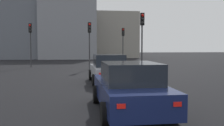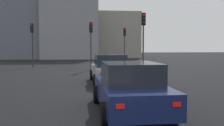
% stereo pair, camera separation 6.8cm
% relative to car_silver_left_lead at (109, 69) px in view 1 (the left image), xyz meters
% --- Properties ---
extents(car_silver_left_lead, '(4.15, 2.14, 1.61)m').
position_rel_car_silver_left_lead_xyz_m(car_silver_left_lead, '(0.00, 0.00, 0.00)').
color(car_silver_left_lead, '#A8AAB2').
rests_on(car_silver_left_lead, ground_plane).
extents(car_navy_left_second, '(4.51, 2.13, 1.57)m').
position_rel_car_silver_left_lead_xyz_m(car_navy_left_second, '(-6.37, 0.08, -0.01)').
color(car_navy_left_second, '#141E4C').
rests_on(car_navy_left_second, ground_plane).
extents(traffic_light_near_left, '(0.32, 0.28, 4.49)m').
position_rel_car_silver_left_lead_xyz_m(traffic_light_near_left, '(3.97, -2.93, 2.45)').
color(traffic_light_near_left, '#2D2D30').
rests_on(traffic_light_near_left, ground_plane).
extents(traffic_light_near_right, '(0.32, 0.30, 4.32)m').
position_rel_car_silver_left_lead_xyz_m(traffic_light_near_right, '(11.75, 6.44, 2.33)').
color(traffic_light_near_right, '#2D2D30').
rests_on(traffic_light_near_right, ground_plane).
extents(traffic_light_far_left, '(0.33, 0.31, 4.18)m').
position_rel_car_silver_left_lead_xyz_m(traffic_light_far_left, '(8.33, 0.74, 2.23)').
color(traffic_light_far_left, '#2D2D30').
rests_on(traffic_light_far_left, ground_plane).
extents(traffic_light_far_right, '(0.32, 0.30, 4.17)m').
position_rel_car_silver_left_lead_xyz_m(traffic_light_far_right, '(14.67, -3.37, 2.23)').
color(traffic_light_far_right, '#2D2D30').
rests_on(traffic_light_far_right, ground_plane).
extents(building_facade_left, '(9.34, 8.78, 8.23)m').
position_rel_car_silver_left_lead_xyz_m(building_facade_left, '(34.16, -4.54, 3.35)').
color(building_facade_left, gray).
rests_on(building_facade_left, ground_plane).
extents(building_facade_center, '(14.76, 9.05, 9.67)m').
position_rel_car_silver_left_lead_xyz_m(building_facade_center, '(32.82, 3.46, 4.07)').
color(building_facade_center, gray).
rests_on(building_facade_center, ground_plane).
extents(building_facade_right, '(13.41, 11.83, 9.82)m').
position_rel_car_silver_left_lead_xyz_m(building_facade_right, '(32.85, 11.46, 4.15)').
color(building_facade_right, slate).
rests_on(building_facade_right, ground_plane).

